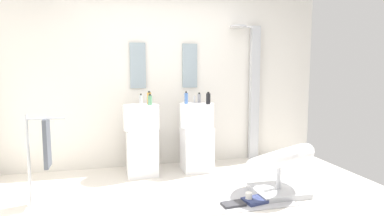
{
  "coord_description": "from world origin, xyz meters",
  "views": [
    {
      "loc": [
        -0.77,
        -3.07,
        1.38
      ],
      "look_at": [
        0.15,
        0.55,
        0.95
      ],
      "focal_mm": 30.3,
      "sensor_mm": 36.0,
      "label": 1
    }
  ],
  "objects_px": {
    "towel_rack": "(44,145)",
    "coffee_mug": "(249,197)",
    "soap_bottle_clear": "(141,99)",
    "soap_bottle_green": "(150,100)",
    "pedestal_sink_right": "(197,135)",
    "lounge_chair": "(279,163)",
    "pedestal_sink_left": "(142,137)",
    "magazine_navy": "(257,200)",
    "soap_bottle_blue": "(186,98)",
    "soap_bottle_grey": "(199,98)",
    "shower_column": "(253,90)",
    "soap_bottle_amber": "(149,98)",
    "soap_bottle_black": "(208,99)",
    "magazine_charcoal": "(233,204)"
  },
  "relations": [
    {
      "from": "towel_rack",
      "to": "coffee_mug",
      "type": "bearing_deg",
      "value": -12.92
    },
    {
      "from": "soap_bottle_clear",
      "to": "soap_bottle_green",
      "type": "bearing_deg",
      "value": -57.35
    },
    {
      "from": "pedestal_sink_right",
      "to": "lounge_chair",
      "type": "bearing_deg",
      "value": -58.14
    },
    {
      "from": "pedestal_sink_left",
      "to": "towel_rack",
      "type": "distance_m",
      "value": 1.31
    },
    {
      "from": "pedestal_sink_left",
      "to": "magazine_navy",
      "type": "bearing_deg",
      "value": -48.92
    },
    {
      "from": "soap_bottle_blue",
      "to": "soap_bottle_grey",
      "type": "bearing_deg",
      "value": 33.73
    },
    {
      "from": "soap_bottle_clear",
      "to": "soap_bottle_blue",
      "type": "bearing_deg",
      "value": -14.39
    },
    {
      "from": "shower_column",
      "to": "soap_bottle_blue",
      "type": "bearing_deg",
      "value": -162.81
    },
    {
      "from": "lounge_chair",
      "to": "soap_bottle_clear",
      "type": "xyz_separation_m",
      "value": [
        -1.41,
        1.22,
        0.65
      ]
    },
    {
      "from": "soap_bottle_blue",
      "to": "towel_rack",
      "type": "bearing_deg",
      "value": -155.69
    },
    {
      "from": "soap_bottle_grey",
      "to": "soap_bottle_amber",
      "type": "height_order",
      "value": "soap_bottle_amber"
    },
    {
      "from": "soap_bottle_blue",
      "to": "soap_bottle_black",
      "type": "height_order",
      "value": "soap_bottle_blue"
    },
    {
      "from": "soap_bottle_blue",
      "to": "soap_bottle_black",
      "type": "xyz_separation_m",
      "value": [
        0.28,
        -0.1,
        -0.0
      ]
    },
    {
      "from": "towel_rack",
      "to": "coffee_mug",
      "type": "distance_m",
      "value": 2.18
    },
    {
      "from": "soap_bottle_green",
      "to": "soap_bottle_blue",
      "type": "height_order",
      "value": "soap_bottle_blue"
    },
    {
      "from": "pedestal_sink_right",
      "to": "shower_column",
      "type": "height_order",
      "value": "shower_column"
    },
    {
      "from": "pedestal_sink_right",
      "to": "coffee_mug",
      "type": "distance_m",
      "value": 1.33
    },
    {
      "from": "towel_rack",
      "to": "soap_bottle_amber",
      "type": "distance_m",
      "value": 1.49
    },
    {
      "from": "towel_rack",
      "to": "soap_bottle_green",
      "type": "bearing_deg",
      "value": 32.39
    },
    {
      "from": "pedestal_sink_right",
      "to": "magazine_charcoal",
      "type": "distance_m",
      "value": 1.36
    },
    {
      "from": "shower_column",
      "to": "soap_bottle_black",
      "type": "height_order",
      "value": "shower_column"
    },
    {
      "from": "towel_rack",
      "to": "soap_bottle_amber",
      "type": "xyz_separation_m",
      "value": [
        1.17,
        0.83,
        0.39
      ]
    },
    {
      "from": "coffee_mug",
      "to": "soap_bottle_grey",
      "type": "distance_m",
      "value": 1.67
    },
    {
      "from": "lounge_chair",
      "to": "soap_bottle_grey",
      "type": "height_order",
      "value": "soap_bottle_grey"
    },
    {
      "from": "soap_bottle_blue",
      "to": "soap_bottle_black",
      "type": "relative_size",
      "value": 1.03
    },
    {
      "from": "shower_column",
      "to": "lounge_chair",
      "type": "bearing_deg",
      "value": -103.21
    },
    {
      "from": "magazine_navy",
      "to": "soap_bottle_black",
      "type": "bearing_deg",
      "value": 87.99
    },
    {
      "from": "soap_bottle_amber",
      "to": "pedestal_sink_right",
      "type": "bearing_deg",
      "value": -6.53
    },
    {
      "from": "soap_bottle_grey",
      "to": "pedestal_sink_right",
      "type": "bearing_deg",
      "value": -117.32
    },
    {
      "from": "soap_bottle_clear",
      "to": "soap_bottle_black",
      "type": "relative_size",
      "value": 0.84
    },
    {
      "from": "pedestal_sink_left",
      "to": "pedestal_sink_right",
      "type": "height_order",
      "value": "same"
    },
    {
      "from": "lounge_chair",
      "to": "soap_bottle_amber",
      "type": "height_order",
      "value": "soap_bottle_amber"
    },
    {
      "from": "coffee_mug",
      "to": "soap_bottle_amber",
      "type": "height_order",
      "value": "soap_bottle_amber"
    },
    {
      "from": "soap_bottle_blue",
      "to": "shower_column",
      "type": "bearing_deg",
      "value": 17.19
    },
    {
      "from": "pedestal_sink_left",
      "to": "soap_bottle_amber",
      "type": "xyz_separation_m",
      "value": [
        0.11,
        0.07,
        0.51
      ]
    },
    {
      "from": "lounge_chair",
      "to": "towel_rack",
      "type": "relative_size",
      "value": 1.1
    },
    {
      "from": "lounge_chair",
      "to": "magazine_navy",
      "type": "xyz_separation_m",
      "value": [
        -0.34,
        -0.17,
        -0.32
      ]
    },
    {
      "from": "coffee_mug",
      "to": "soap_bottle_green",
      "type": "relative_size",
      "value": 0.7
    },
    {
      "from": "towel_rack",
      "to": "magazine_navy",
      "type": "bearing_deg",
      "value": -12.77
    },
    {
      "from": "pedestal_sink_right",
      "to": "shower_column",
      "type": "bearing_deg",
      "value": 19.21
    },
    {
      "from": "pedestal_sink_left",
      "to": "lounge_chair",
      "type": "bearing_deg",
      "value": -36.99
    },
    {
      "from": "magazine_navy",
      "to": "soap_bottle_blue",
      "type": "bearing_deg",
      "value": 99.29
    },
    {
      "from": "magazine_navy",
      "to": "soap_bottle_amber",
      "type": "height_order",
      "value": "soap_bottle_amber"
    },
    {
      "from": "soap_bottle_grey",
      "to": "soap_bottle_black",
      "type": "height_order",
      "value": "soap_bottle_black"
    },
    {
      "from": "pedestal_sink_left",
      "to": "soap_bottle_blue",
      "type": "distance_m",
      "value": 0.79
    },
    {
      "from": "lounge_chair",
      "to": "soap_bottle_blue",
      "type": "height_order",
      "value": "soap_bottle_blue"
    },
    {
      "from": "soap_bottle_blue",
      "to": "soap_bottle_clear",
      "type": "bearing_deg",
      "value": 165.61
    },
    {
      "from": "pedestal_sink_right",
      "to": "soap_bottle_blue",
      "type": "distance_m",
      "value": 0.53
    },
    {
      "from": "pedestal_sink_left",
      "to": "soap_bottle_clear",
      "type": "bearing_deg",
      "value": 84.81
    },
    {
      "from": "soap_bottle_black",
      "to": "magazine_charcoal",
      "type": "bearing_deg",
      "value": -94.07
    }
  ]
}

